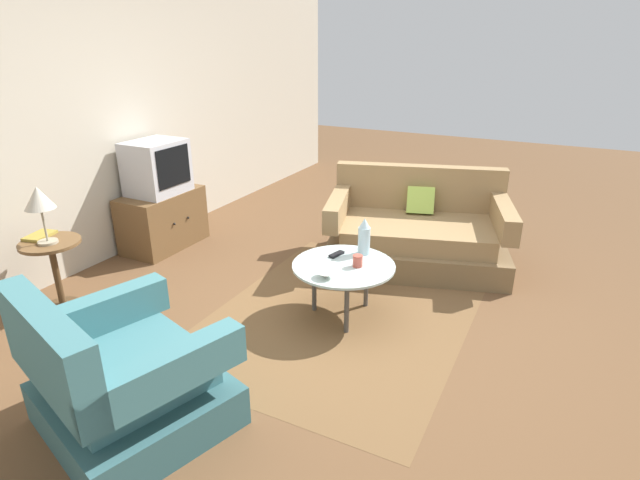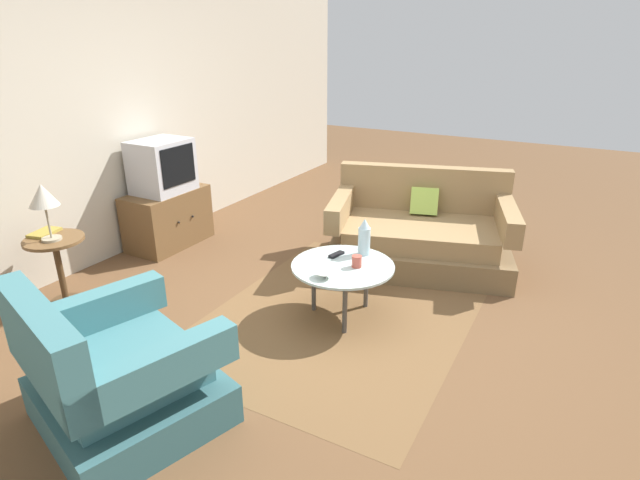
# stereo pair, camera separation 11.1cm
# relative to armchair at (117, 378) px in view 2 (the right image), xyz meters

# --- Properties ---
(ground_plane) EXTENTS (16.00, 16.00, 0.00)m
(ground_plane) POSITION_rel_armchair_xyz_m (1.58, -0.56, -0.30)
(ground_plane) COLOR brown
(back_wall) EXTENTS (9.00, 0.12, 2.70)m
(back_wall) POSITION_rel_armchair_xyz_m (1.58, 1.99, 1.05)
(back_wall) COLOR #BCB29E
(back_wall) RESTS_ON ground
(area_rug) EXTENTS (2.44, 1.85, 0.00)m
(area_rug) POSITION_rel_armchair_xyz_m (1.63, -0.56, -0.30)
(area_rug) COLOR brown
(area_rug) RESTS_ON ground
(armchair) EXTENTS (1.10, 1.14, 0.87)m
(armchair) POSITION_rel_armchair_xyz_m (0.00, 0.00, 0.00)
(armchair) COLOR #325C60
(armchair) RESTS_ON ground
(couch) EXTENTS (1.39, 1.83, 0.85)m
(couch) POSITION_rel_armchair_xyz_m (2.87, -0.76, -0.01)
(couch) COLOR brown
(couch) RESTS_ON ground
(coffee_table) EXTENTS (0.77, 0.77, 0.43)m
(coffee_table) POSITION_rel_armchair_xyz_m (1.63, -0.56, 0.10)
(coffee_table) COLOR #B2C6C1
(coffee_table) RESTS_ON ground
(side_table) EXTENTS (0.45, 0.45, 0.56)m
(side_table) POSITION_rel_armchair_xyz_m (0.75, 1.51, 0.10)
(side_table) COLOR brown
(side_table) RESTS_ON ground
(tv_stand) EXTENTS (0.84, 0.49, 0.57)m
(tv_stand) POSITION_rel_armchair_xyz_m (2.09, 1.66, -0.01)
(tv_stand) COLOR brown
(tv_stand) RESTS_ON ground
(television) EXTENTS (0.54, 0.44, 0.52)m
(television) POSITION_rel_armchair_xyz_m (2.09, 1.66, 0.53)
(television) COLOR #B7B7BC
(television) RESTS_ON tv_stand
(table_lamp) EXTENTS (0.22, 0.22, 0.44)m
(table_lamp) POSITION_rel_armchair_xyz_m (0.72, 1.49, 0.60)
(table_lamp) COLOR #9E937A
(table_lamp) RESTS_ON side_table
(vase) EXTENTS (0.10, 0.10, 0.29)m
(vase) POSITION_rel_armchair_xyz_m (1.89, -0.61, 0.28)
(vase) COLOR silver
(vase) RESTS_ON coffee_table
(mug) EXTENTS (0.12, 0.07, 0.09)m
(mug) POSITION_rel_armchair_xyz_m (1.65, -0.66, 0.18)
(mug) COLOR #B74C3D
(mug) RESTS_ON coffee_table
(bowl) EXTENTS (0.14, 0.14, 0.04)m
(bowl) POSITION_rel_armchair_xyz_m (1.38, -0.54, 0.16)
(bowl) COLOR silver
(bowl) RESTS_ON coffee_table
(tv_remote_dark) EXTENTS (0.15, 0.08, 0.02)m
(tv_remote_dark) POSITION_rel_armchair_xyz_m (1.76, -0.44, 0.15)
(tv_remote_dark) COLOR black
(tv_remote_dark) RESTS_ON coffee_table
(book) EXTENTS (0.26, 0.20, 0.02)m
(book) POSITION_rel_armchair_xyz_m (0.78, 1.66, 0.28)
(book) COLOR olive
(book) RESTS_ON side_table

